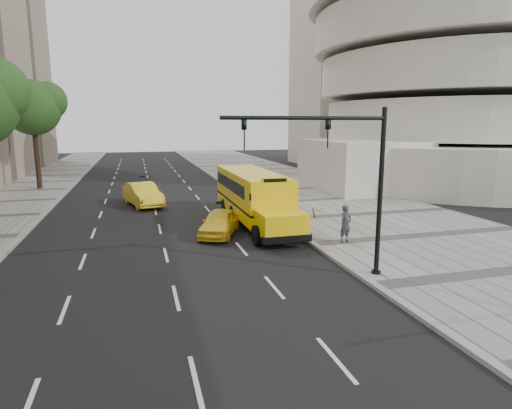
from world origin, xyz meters
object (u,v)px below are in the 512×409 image
object	(u,v)px
taxi_far	(143,194)
tree_c	(34,107)
school_bus	(253,193)
traffic_signal	(347,172)
pedestrian	(346,224)
taxi_near	(219,222)

from	to	relation	value
taxi_far	tree_c	bearing A→B (deg)	115.42
school_bus	taxi_far	bearing A→B (deg)	130.95
tree_c	traffic_signal	xyz separation A→B (m)	(15.60, -27.72, -3.13)
school_bus	traffic_signal	world-z (taller)	traffic_signal
pedestrian	traffic_signal	xyz separation A→B (m)	(-2.31, -4.31, 3.03)
taxi_far	taxi_near	bearing A→B (deg)	-83.71
traffic_signal	taxi_far	bearing A→B (deg)	111.60
traffic_signal	pedestrian	bearing A→B (deg)	61.85
traffic_signal	taxi_near	bearing A→B (deg)	112.08
taxi_near	taxi_far	size ratio (longest dim) A/B	0.80
school_bus	taxi_near	xyz separation A→B (m)	(-2.50, -2.45, -1.08)
school_bus	taxi_near	world-z (taller)	school_bus
pedestrian	traffic_signal	world-z (taller)	traffic_signal
taxi_far	pedestrian	distance (m)	16.12
taxi_far	traffic_signal	world-z (taller)	traffic_signal
taxi_near	traffic_signal	bearing A→B (deg)	-44.23
taxi_far	pedestrian	bearing A→B (deg)	-69.94
tree_c	taxi_near	world-z (taller)	tree_c
tree_c	taxi_far	size ratio (longest dim) A/B	1.92
school_bus	traffic_signal	distance (m)	10.60
school_bus	taxi_near	bearing A→B (deg)	-135.55
tree_c	school_bus	world-z (taller)	tree_c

